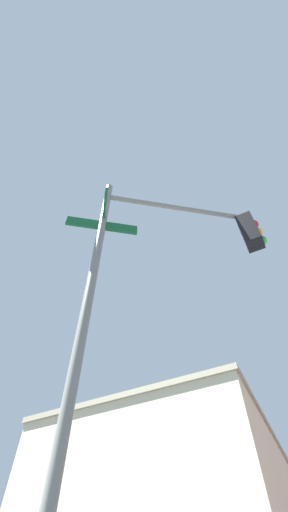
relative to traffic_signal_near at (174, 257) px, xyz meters
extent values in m
cylinder|color=slate|center=(-0.90, -0.65, -1.34)|extent=(0.12, 0.12, 6.44)
cylinder|color=slate|center=(0.13, 0.10, 1.48)|extent=(2.12, 1.57, 0.09)
cube|color=black|center=(1.16, 0.85, 1.03)|extent=(0.28, 0.28, 0.80)
sphere|color=red|center=(1.29, 0.93, 1.28)|extent=(0.18, 0.18, 0.18)
sphere|color=orange|center=(1.29, 0.93, 1.03)|extent=(0.18, 0.18, 0.18)
sphere|color=green|center=(1.29, 0.93, 0.78)|extent=(0.18, 0.18, 0.18)
cube|color=#0F5128|center=(-0.90, -0.65, 0.55)|extent=(0.91, 0.68, 0.20)
cube|color=#0F5128|center=(-0.90, -0.65, 0.77)|extent=(0.62, 0.83, 0.20)
cube|color=gray|center=(-9.42, 24.20, 6.96)|extent=(15.82, 19.55, 0.40)
camera|label=1|loc=(0.87, -2.78, -3.62)|focal=22.26mm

